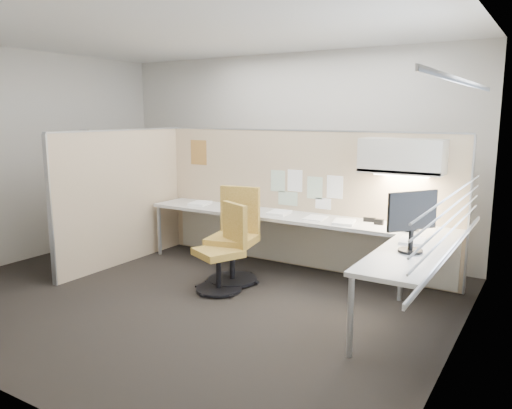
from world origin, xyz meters
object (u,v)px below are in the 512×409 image
Objects in this scene: desk at (310,231)px; monitor at (412,218)px; chair_left at (224,251)px; chair_right at (235,239)px; phone at (405,225)px.

desk is 7.22× the size of monitor.
chair_left is 0.37m from chair_right.
chair_right is (-0.09, 0.35, 0.06)m from chair_left.
desk is 1.07m from chair_left.
monitor is (2.03, 0.05, 0.60)m from chair_left.
chair_left is 1.75× the size of monitor.
chair_right is at bearing -147.31° from desk.
chair_left is at bearing -142.42° from phone.
desk is at bearing -165.31° from phone.
chair_right is 1.94m from phone.
desk is 3.65× the size of chair_right.
phone is (1.75, 0.93, 0.33)m from chair_left.
chair_left is 4.10× the size of phone.
chair_left is (-0.66, -0.83, -0.15)m from desk.
monitor is at bearing -29.53° from desk.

